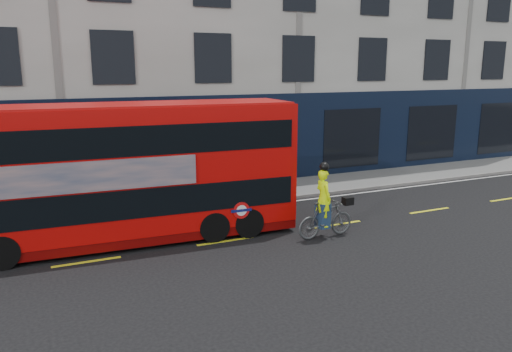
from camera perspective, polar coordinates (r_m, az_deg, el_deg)
ground at (r=13.00m, az=-18.08°, el=-11.61°), size 120.00×120.00×0.00m
pavement at (r=19.12m, az=-20.33°, el=-3.87°), size 60.00×3.00×0.12m
kerb at (r=17.68m, az=-19.96°, el=-5.13°), size 60.00×0.12×0.13m
building_terrace at (r=24.98m, az=-22.83°, el=16.81°), size 50.00×10.07×15.00m
road_edge_line at (r=17.41m, az=-19.86°, el=-5.60°), size 58.00×0.10×0.01m
lane_dashes at (r=14.39m, az=-18.78°, el=-9.28°), size 58.00×0.12×0.01m
bus at (r=15.18m, az=-14.65°, el=0.40°), size 10.32×2.81×4.12m
cyclist at (r=15.43m, az=7.90°, el=-4.18°), size 1.94×0.65×2.38m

